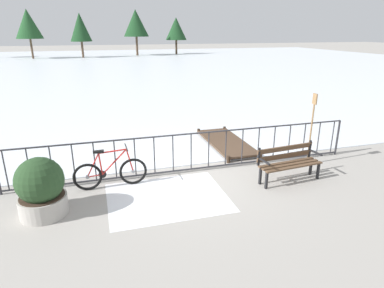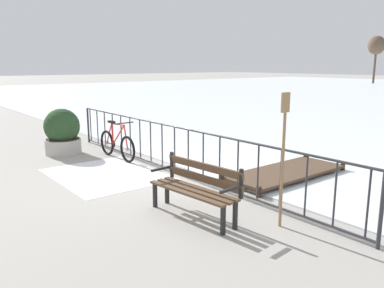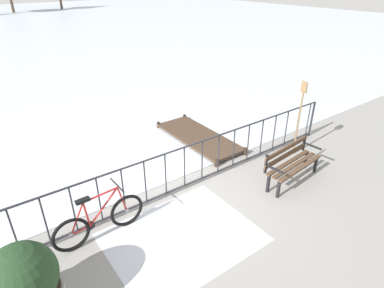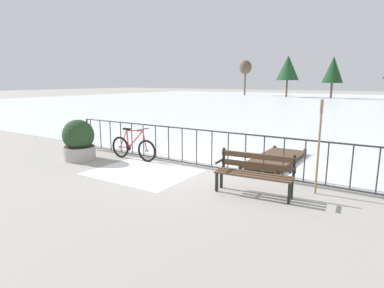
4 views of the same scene
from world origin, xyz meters
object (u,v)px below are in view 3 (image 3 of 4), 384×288
bicycle_near_railing (100,221)px  park_bench (291,161)px  planter_with_shrub (25,286)px  oar_upright (300,114)px

bicycle_near_railing → park_bench: bearing=-11.0°
park_bench → planter_with_shrub: (-5.59, -0.06, 0.07)m
planter_with_shrub → oar_upright: bearing=6.6°
park_bench → planter_with_shrub: 5.59m
planter_with_shrub → bicycle_near_railing: bearing=32.5°
bicycle_near_railing → oar_upright: oar_upright is taller
planter_with_shrub → oar_upright: size_ratio=0.61×
planter_with_shrub → oar_upright: (6.68, 0.77, 0.56)m
bicycle_near_railing → oar_upright: size_ratio=0.86×
bicycle_near_railing → planter_with_shrub: planter_with_shrub is taller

